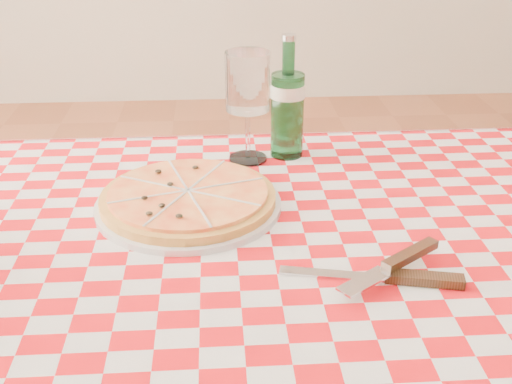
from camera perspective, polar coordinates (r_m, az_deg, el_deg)
dining_table at (r=0.99m, az=1.40°, el=-9.73°), size 1.20×0.80×0.75m
tablecloth at (r=0.94m, az=1.46°, el=-5.08°), size 1.30×0.90×0.01m
pizza_plate at (r=1.04m, az=-6.05°, el=-0.44°), size 0.38×0.38×0.04m
water_bottle at (r=1.20m, az=2.83°, el=8.43°), size 0.08×0.08×0.23m
wine_glass at (r=1.19m, az=-0.75°, el=7.50°), size 0.09×0.09×0.21m
cutlery at (r=0.88m, az=11.42°, el=-6.93°), size 0.31×0.28×0.03m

